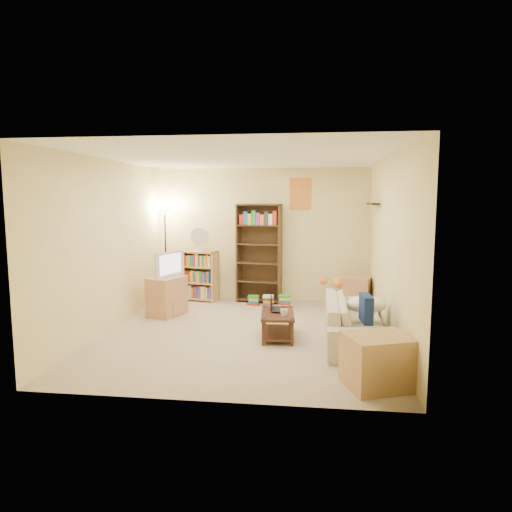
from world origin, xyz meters
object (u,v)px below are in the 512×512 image
Objects in this scene: mug at (284,313)px; tv_stand at (167,296)px; side_table at (355,293)px; end_cabinet at (379,361)px; short_bookshelf at (198,276)px; sofa at (355,320)px; tabby_cat at (335,282)px; tall_bookshelf at (259,251)px; desk_fan at (200,239)px; television at (166,264)px; floor_lamp at (165,227)px; laptop at (279,310)px; coffee_table at (278,322)px.

tv_stand is (-2.03, 1.21, -0.09)m from mug.
end_cabinet is (-0.07, -3.37, -0.02)m from side_table.
tv_stand is 1.21m from short_bookshelf.
sofa is 4.40× the size of tabby_cat.
desk_fan is (-1.12, -0.05, 0.21)m from tall_bookshelf.
sofa is 2.78× the size of television.
floor_lamp is at bearing 136.27° from mug.
mug is (-0.72, -0.96, -0.26)m from tabby_cat.
tall_bookshelf is 1.94× the size of short_bookshelf.
side_table is (1.75, -0.37, -0.68)m from tall_bookshelf.
end_cabinet is (0.10, -1.54, -0.02)m from sofa.
floor_lamp is at bearing 42.97° from laptop.
tabby_cat reaches higher than mug.
mug is at bearing -40.06° from short_bookshelf.
coffee_table is at bearing 126.93° from end_cabinet.
desk_fan is 0.69× the size of end_cabinet.
coffee_table is 0.29m from mug.
tv_stand is (-2.74, 0.25, -0.34)m from tabby_cat.
tv_stand is at bearing -88.44° from short_bookshelf.
desk_fan is at bearing 52.45° from sofa.
short_bookshelf is (-1.17, 0.00, -0.50)m from tall_bookshelf.
television is 1.26m from floor_lamp.
laptop is 3.30× the size of mug.
television is (-2.74, 0.25, 0.19)m from tabby_cat.
tall_bookshelf is at bearing 133.24° from tabby_cat.
laptop is 0.55× the size of tv_stand.
tabby_cat reaches higher than side_table.
laptop is 2.14m from tv_stand.
coffee_table is 1.93m from end_cabinet.
coffee_table is 7.73× the size of mug.
sofa is 1.06m from coffee_table.
short_bookshelf reaches higher than tabby_cat.
mug is (0.10, -0.19, 0.19)m from coffee_table.
coffee_table is 2.37m from tall_bookshelf.
sofa is at bearing -32.09° from floor_lamp.
tv_stand is 1.11× the size of side_table.
desk_fan reaches higher than tv_stand.
sofa is 0.89m from tabby_cat.
short_bookshelf is at bearing 172.79° from side_table.
laptop is 0.32m from mug.
tall_bookshelf reaches higher than laptop.
tall_bookshelf is 1.82m from floor_lamp.
coffee_table is 2.18m from tv_stand.
sofa is 3.16m from tv_stand.
tabby_cat is 2.37m from end_cabinet.
side_table reaches higher than coffee_table.
laptop is 0.38× the size of short_bookshelf.
floor_lamp is at bearing -175.60° from desk_fan.
tabby_cat is 0.71× the size of tv_stand.
tabby_cat is 2.86m from desk_fan.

